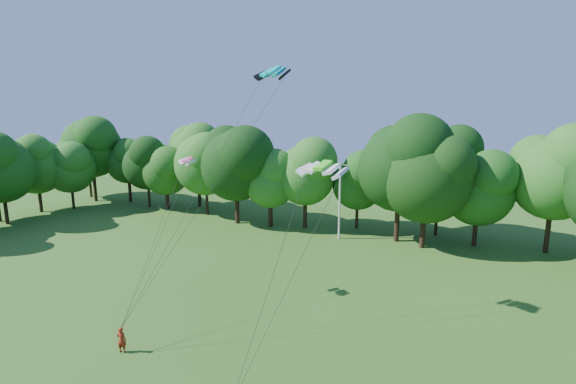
% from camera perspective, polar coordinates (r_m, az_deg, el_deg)
% --- Properties ---
extents(utility_pole, '(1.63, 0.67, 8.52)m').
position_cam_1_polar(utility_pole, '(49.49, 6.58, -1.08)').
color(utility_pole, silver).
rests_on(utility_pole, ground).
extents(kite_flyer_left, '(0.69, 0.55, 1.66)m').
position_cam_1_polar(kite_flyer_left, '(30.78, -20.38, -17.19)').
color(kite_flyer_left, maroon).
rests_on(kite_flyer_left, ground).
extents(kite_teal, '(2.70, 1.68, 0.64)m').
position_cam_1_polar(kite_teal, '(30.77, -1.88, 15.20)').
color(kite_teal, '#05AEA5').
rests_on(kite_teal, ground).
extents(kite_green, '(2.45, 1.43, 0.40)m').
position_cam_1_polar(kite_green, '(20.61, 4.45, 3.38)').
color(kite_green, '#4AE622').
rests_on(kite_green, ground).
extents(kite_pink, '(1.75, 1.31, 0.36)m').
position_cam_1_polar(kite_pink, '(34.62, -12.68, 4.05)').
color(kite_pink, '#F14386').
rests_on(kite_pink, ground).
extents(tree_back_west, '(7.37, 7.37, 10.72)m').
position_cam_1_polar(tree_back_west, '(64.65, -15.32, 3.72)').
color(tree_back_west, '#312413').
rests_on(tree_back_west, ground).
extents(tree_back_center, '(10.25, 10.25, 14.92)m').
position_cam_1_polar(tree_back_center, '(47.48, 17.27, 3.98)').
color(tree_back_center, black).
rests_on(tree_back_center, ground).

